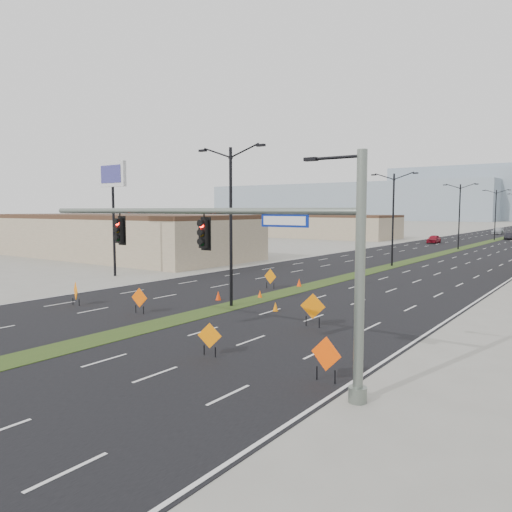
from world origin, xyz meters
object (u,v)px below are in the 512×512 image
Objects in this scene: construction_sign_0 at (76,292)px; cone_0 at (260,294)px; construction_sign_1 at (139,299)px; pole_sign_west at (113,182)px; streetlight_0 at (231,221)px; construction_sign_5 at (326,355)px; streetlight_2 at (459,214)px; construction_sign_3 at (313,307)px; signal_mast at (242,247)px; car_mid at (510,236)px; construction_sign_4 at (210,337)px; cone_2 at (275,307)px; cone_1 at (218,296)px; cone_3 at (299,283)px; car_far at (498,231)px; streetlight_1 at (393,216)px; car_left at (434,239)px; construction_sign_2 at (270,277)px; streetlight_3 at (495,213)px.

cone_0 is (7.95, 9.21, -0.62)m from construction_sign_0.
pole_sign_west reaches higher than construction_sign_1.
streetlight_0 is at bearing 50.96° from construction_sign_1.
streetlight_0 is at bearing 147.94° from construction_sign_5.
construction_sign_5 is at bearing -79.96° from streetlight_2.
signal_mast is at bearing -91.91° from construction_sign_3.
car_mid reaches higher than cone_0.
construction_sign_3 reaches higher than car_mid.
construction_sign_4 is at bearing -30.63° from pole_sign_west.
cone_2 is 0.05× the size of pole_sign_west.
construction_sign_1 is 6.19m from cone_1.
pole_sign_west reaches higher than cone_2.
construction_sign_0 is 2.28× the size of cone_3.
car_far is 111.05m from cone_1.
car_mid is 3.01× the size of construction_sign_4.
streetlight_1 reaches higher than car_mid.
streetlight_2 is 2.26× the size of car_left.
construction_sign_4 is (9.06, -4.08, -0.07)m from construction_sign_1.
streetlight_2 is at bearing 90.00° from streetlight_0.
pole_sign_west reaches higher than streetlight_1.
pole_sign_west is (-13.56, -107.10, 7.86)m from car_far.
car_far is 117.12m from construction_sign_1.
construction_sign_2 is at bearing 89.37° from cone_1.
streetlight_3 is at bearing 92.15° from cone_2.
construction_sign_0 is (-16.78, 4.34, -3.90)m from signal_mast.
car_mid is 0.41× the size of pole_sign_west.
streetlight_0 is at bearing 105.16° from construction_sign_4.
construction_sign_5 is 16.93m from cone_1.
cone_3 reaches higher than cone_1.
streetlight_2 reaches higher than cone_1.
signal_mast is 24.42× the size of cone_3.
construction_sign_5 is (14.51, -4.02, 0.08)m from construction_sign_1.
signal_mast is 20.69m from construction_sign_2.
construction_sign_4 is (-0.94, -7.10, -0.23)m from construction_sign_3.
cone_2 is at bearing 117.59° from signal_mast.
pole_sign_west reaches higher than car_mid.
cone_1 is 8.43m from cone_3.
cone_1 is at bearing -92.16° from streetlight_2.
construction_sign_3 is (6.99, -1.90, -4.36)m from streetlight_0.
car_left is at bearing 96.12° from streetlight_0.
streetlight_0 reaches higher than cone_2.
construction_sign_0 is at bearing -103.73° from streetlight_1.
construction_sign_3 reaches higher than construction_sign_4.
streetlight_3 is 76.80m from construction_sign_2.
construction_sign_3 is 2.77× the size of cone_1.
car_far is 104.86m from construction_sign_2.
car_mid is at bearing 63.23° from car_left.
pole_sign_west is at bearing -96.88° from car_far.
car_mid is 79.10m from cone_3.
streetlight_3 is at bearing 74.97° from construction_sign_4.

